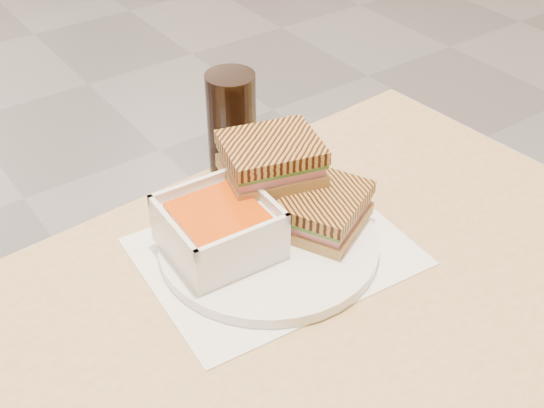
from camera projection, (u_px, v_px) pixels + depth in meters
tray_liner at (275, 251)px, 0.93m from camera, size 0.36×0.29×0.00m
plate at (269, 244)px, 0.93m from camera, size 0.29×0.29×0.02m
soup_bowl at (219, 229)px, 0.89m from camera, size 0.14×0.14×0.07m
panini_lower at (324, 210)px, 0.93m from camera, size 0.15×0.14×0.05m
panini_upper at (271, 159)px, 0.94m from camera, size 0.15×0.14×0.06m
cola_glass at (232, 123)px, 1.05m from camera, size 0.07×0.07×0.16m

